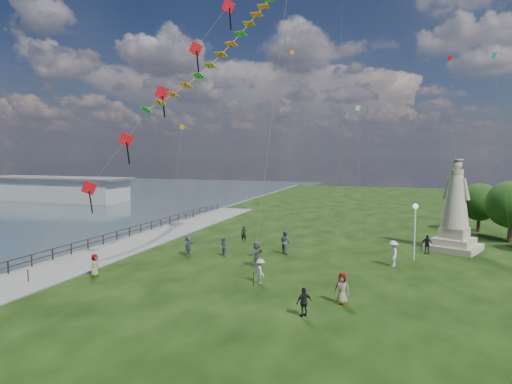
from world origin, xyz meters
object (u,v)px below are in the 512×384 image
(lamppost, at_px, (415,220))
(person_2, at_px, (260,271))
(person_5, at_px, (188,245))
(person_4, at_px, (342,289))
(person_1, at_px, (223,247))
(pier_pavilion, at_px, (55,189))
(person_10, at_px, (95,265))
(person_6, at_px, (244,234))
(person_11, at_px, (257,254))
(person_8, at_px, (393,254))
(statue, at_px, (455,216))
(person_3, at_px, (304,302))
(person_7, at_px, (285,242))
(person_9, at_px, (427,244))

(lamppost, distance_m, person_2, 13.68)
(person_2, xyz_separation_m, person_5, (-7.95, 5.42, 0.04))
(person_2, height_order, person_4, person_4)
(person_2, height_order, person_5, person_5)
(person_1, bearing_deg, pier_pavilion, -174.70)
(person_10, bearing_deg, person_6, -22.75)
(person_2, xyz_separation_m, person_4, (5.47, -2.23, 0.07))
(person_6, distance_m, person_11, 9.23)
(lamppost, xyz_separation_m, person_5, (-17.56, -4.01, -2.39))
(pier_pavilion, relative_size, person_6, 20.27)
(person_4, xyz_separation_m, person_8, (2.61, 9.28, 0.09))
(pier_pavilion, distance_m, person_2, 65.15)
(person_4, bearing_deg, person_1, 150.12)
(pier_pavilion, bearing_deg, statue, -20.12)
(person_3, distance_m, person_8, 12.50)
(person_6, bearing_deg, pier_pavilion, 134.57)
(person_1, bearing_deg, lamppost, 52.10)
(person_5, xyz_separation_m, person_8, (16.04, 1.64, 0.12))
(pier_pavilion, distance_m, person_10, 57.97)
(statue, distance_m, person_7, 14.82)
(person_7, distance_m, person_10, 15.02)
(person_4, bearing_deg, person_11, 147.54)
(person_7, bearing_deg, person_4, 161.25)
(person_5, distance_m, person_6, 7.07)
(person_7, bearing_deg, pier_pavilion, 12.32)
(statue, relative_size, person_4, 4.54)
(person_4, relative_size, person_7, 0.90)
(person_1, xyz_separation_m, person_9, (15.85, 6.08, 0.05))
(statue, distance_m, person_4, 18.19)
(person_5, xyz_separation_m, person_6, (2.45, 6.63, -0.10))
(person_6, bearing_deg, person_10, -128.07)
(person_1, bearing_deg, person_11, 6.73)
(person_1, relative_size, person_11, 0.78)
(person_6, relative_size, person_9, 0.92)
(person_3, relative_size, person_6, 1.03)
(person_7, height_order, person_9, person_7)
(person_9, bearing_deg, person_8, -104.85)
(statue, distance_m, person_9, 3.75)
(person_3, xyz_separation_m, person_9, (6.85, 16.88, 0.04))
(person_3, distance_m, person_4, 2.96)
(statue, bearing_deg, person_5, -133.60)
(person_4, bearing_deg, person_2, 166.07)
(person_10, height_order, person_11, person_11)
(lamppost, relative_size, person_3, 2.94)
(person_3, height_order, person_8, person_8)
(person_3, xyz_separation_m, person_7, (-4.40, 13.22, 0.20))
(statue, relative_size, person_11, 4.11)
(statue, relative_size, person_5, 4.70)
(person_6, bearing_deg, person_7, -51.83)
(person_6, bearing_deg, person_3, -77.16)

